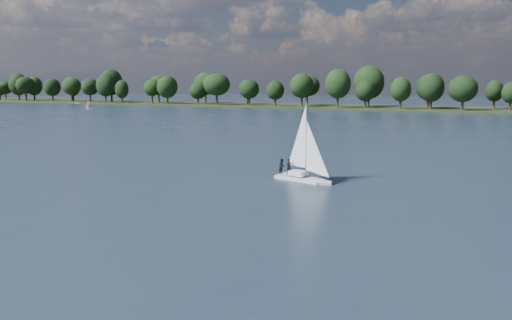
{
  "coord_description": "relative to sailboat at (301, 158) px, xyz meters",
  "views": [
    {
      "loc": [
        18.4,
        -14.2,
        9.97
      ],
      "look_at": [
        -8.48,
        34.48,
        2.5
      ],
      "focal_mm": 40.0,
      "sensor_mm": 36.0,
      "label": 1
    }
  ],
  "objects": [
    {
      "name": "dinghy_pink",
      "position": [
        -142.98,
        112.37,
        -1.46
      ],
      "size": [
        2.56,
        1.93,
        3.83
      ],
      "rotation": [
        0.0,
        0.0,
        0.47
      ],
      "color": "silver",
      "rests_on": "ground"
    },
    {
      "name": "treeline",
      "position": [
        -2.68,
        169.08,
        5.79
      ],
      "size": [
        562.44,
        73.6,
        18.57
      ],
      "color": "black",
      "rests_on": "ground"
    },
    {
      "name": "ground",
      "position": [
        5.66,
        61.04,
        -2.36
      ],
      "size": [
        700.0,
        700.0,
        0.0
      ],
      "primitive_type": "plane",
      "color": "#233342",
      "rests_on": "ground"
    },
    {
      "name": "sailboat",
      "position": [
        0.0,
        0.0,
        0.0
      ],
      "size": [
        6.67,
        3.63,
        8.46
      ],
      "rotation": [
        0.0,
        0.0,
        -0.3
      ],
      "color": "silver",
      "rests_on": "ground"
    },
    {
      "name": "pontoon",
      "position": [
        -190.32,
        153.02,
        -2.36
      ],
      "size": [
        4.27,
        2.63,
        0.5
      ],
      "primitive_type": "cube",
      "rotation": [
        0.0,
        0.0,
        -0.16
      ],
      "color": "slate",
      "rests_on": "ground"
    }
  ]
}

